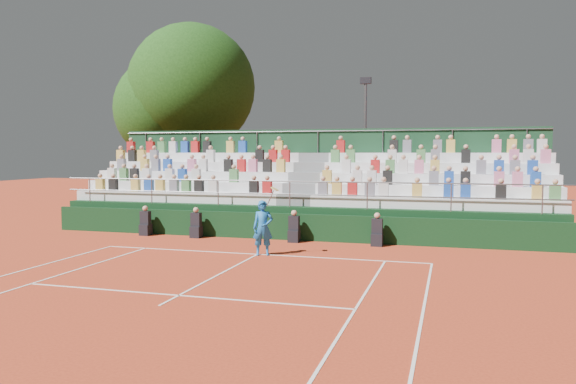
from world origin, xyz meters
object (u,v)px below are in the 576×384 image
(tree_west, at_px, (167,109))
(tennis_player, at_px, (263,228))
(tree_east, at_px, (192,88))
(floodlight_mast, at_px, (365,133))

(tree_west, bearing_deg, tennis_player, -51.52)
(tennis_player, relative_size, tree_east, 0.21)
(tennis_player, xyz_separation_m, floodlight_mast, (1.17, 14.00, 3.48))
(tree_east, xyz_separation_m, floodlight_mast, (10.11, 0.72, -2.72))
(tree_west, xyz_separation_m, tree_east, (1.55, 0.09, 1.19))
(tree_east, distance_m, floodlight_mast, 10.49)
(tennis_player, distance_m, tree_west, 17.59)
(tree_west, bearing_deg, tree_east, 3.37)
(tennis_player, distance_m, floodlight_mast, 14.48)
(tree_west, bearing_deg, floodlight_mast, 3.96)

